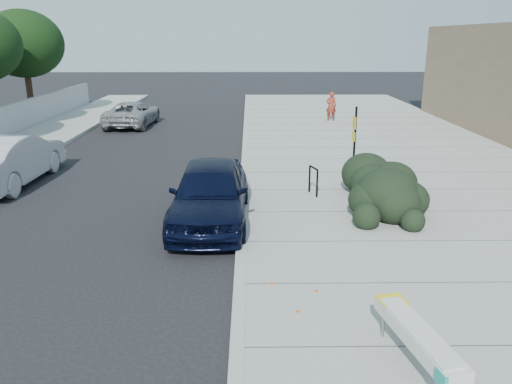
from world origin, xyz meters
TOP-DOWN VIEW (x-y plane):
  - ground at (0.00, 0.00)m, footprint 120.00×120.00m
  - sidewalk_near at (5.60, 5.00)m, footprint 11.20×50.00m
  - curb_near at (0.00, 5.00)m, footprint 0.22×50.00m
  - tree_far_f at (-12.50, 19.00)m, footprint 4.40×4.40m
  - bench at (2.50, -4.44)m, footprint 0.76×2.02m
  - bike_rack at (2.04, 3.50)m, footprint 0.21×0.55m
  - sign_post at (3.48, 5.00)m, footprint 0.10×0.27m
  - hedge at (3.87, 2.50)m, footprint 2.45×4.09m
  - sedan_navy at (-0.80, 1.64)m, footprint 1.93×4.69m
  - wagon_silver at (-7.50, 5.27)m, footprint 1.86×5.01m
  - suv_silver at (-6.05, 16.33)m, footprint 2.40×4.79m
  - pedestrian at (4.67, 17.05)m, footprint 0.59×0.41m

SIDE VIEW (x-z plane):
  - ground at x=0.00m, z-range 0.00..0.00m
  - sidewalk_near at x=5.60m, z-range 0.00..0.15m
  - curb_near at x=0.00m, z-range 0.00..0.17m
  - bench at x=2.50m, z-range 0.32..0.92m
  - suv_silver at x=-6.05m, z-range 0.00..1.30m
  - bike_rack at x=2.04m, z-range 0.23..1.07m
  - sedan_navy at x=-0.80m, z-range 0.00..1.59m
  - wagon_silver at x=-7.50m, z-range 0.00..1.63m
  - hedge at x=3.87m, z-range 0.15..1.60m
  - pedestrian at x=4.67m, z-range 0.15..1.72m
  - sign_post at x=3.48m, z-range 0.32..2.68m
  - tree_far_f at x=-12.50m, z-range 1.15..7.22m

